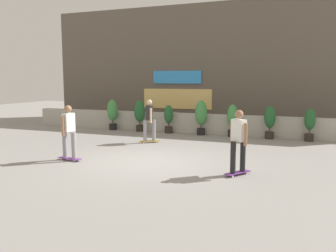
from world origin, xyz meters
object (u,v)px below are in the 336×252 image
object	(u,v)px
potted_plant_1	(140,113)
skater_far_left	(149,119)
potted_plant_4	(232,118)
skater_far_right	(69,130)
potted_plant_5	(270,120)
potted_plant_6	(310,123)
potted_plant_3	(201,115)
skater_foreground	(238,139)
potted_plant_0	(112,112)
potted_plant_2	(169,118)

from	to	relation	value
potted_plant_1	skater_far_left	bearing A→B (deg)	-57.26
potted_plant_1	potted_plant_4	xyz separation A→B (m)	(4.44, 0.00, -0.07)
skater_far_right	skater_far_left	bearing A→B (deg)	74.27
potted_plant_5	potted_plant_6	xyz separation A→B (m)	(1.55, 0.00, -0.06)
potted_plant_3	skater_foreground	world-z (taller)	skater_foreground
potted_plant_0	potted_plant_6	size ratio (longest dim) A/B	1.14
potted_plant_3	potted_plant_5	xyz separation A→B (m)	(2.96, 0.00, -0.11)
skater_foreground	potted_plant_0	bearing A→B (deg)	139.70
potted_plant_0	skater_foreground	world-z (taller)	skater_foreground
potted_plant_1	skater_foreground	xyz separation A→B (m)	(5.75, -6.13, 0.06)
potted_plant_3	skater_foreground	size ratio (longest dim) A/B	0.92
skater_far_left	potted_plant_6	bearing A→B (deg)	24.11
skater_foreground	skater_far_left	bearing A→B (deg)	139.21
potted_plant_1	skater_foreground	size ratio (longest dim) A/B	0.89
potted_plant_2	potted_plant_3	world-z (taller)	potted_plant_3
potted_plant_0	skater_foreground	size ratio (longest dim) A/B	0.89
skater_foreground	potted_plant_5	bearing A→B (deg)	87.72
potted_plant_1	skater_foreground	world-z (taller)	skater_foreground
potted_plant_4	potted_plant_6	bearing A→B (deg)	0.00
potted_plant_4	potted_plant_6	size ratio (longest dim) A/B	1.06
potted_plant_0	potted_plant_3	xyz separation A→B (m)	(4.51, -0.00, 0.04)
potted_plant_2	potted_plant_0	bearing A→B (deg)	-180.00
potted_plant_0	potted_plant_1	bearing A→B (deg)	-0.00
potted_plant_0	skater_far_left	distance (m)	4.11
potted_plant_0	skater_far_right	world-z (taller)	skater_far_right
potted_plant_4	potted_plant_6	distance (m)	3.11
potted_plant_0	skater_far_left	size ratio (longest dim) A/B	0.89
potted_plant_6	skater_far_left	size ratio (longest dim) A/B	0.78
potted_plant_2	potted_plant_5	xyz separation A→B (m)	(4.52, -0.00, 0.08)
potted_plant_3	skater_foreground	distance (m)	6.71
potted_plant_0	skater_far_right	xyz separation A→B (m)	(2.13, -6.30, 0.07)
potted_plant_3	potted_plant_4	size ratio (longest dim) A/B	1.11
potted_plant_0	skater_foreground	distance (m)	9.48
potted_plant_5	skater_far_left	distance (m)	5.05
potted_plant_4	potted_plant_5	size ratio (longest dim) A/B	1.00
potted_plant_0	potted_plant_2	world-z (taller)	potted_plant_0
skater_far_left	skater_far_right	bearing A→B (deg)	-105.73
potted_plant_0	potted_plant_6	world-z (taller)	potted_plant_0
potted_plant_6	skater_far_right	world-z (taller)	skater_far_right
potted_plant_6	potted_plant_1	bearing A→B (deg)	-180.00
potted_plant_1	potted_plant_4	distance (m)	4.44
potted_plant_6	potted_plant_5	bearing A→B (deg)	-180.00
potted_plant_1	potted_plant_5	world-z (taller)	potted_plant_1
potted_plant_3	potted_plant_4	distance (m)	1.41
potted_plant_1	skater_far_right	distance (m)	6.34
potted_plant_1	potted_plant_3	size ratio (longest dim) A/B	0.97
skater_far_right	potted_plant_5	bearing A→B (deg)	49.69
skater_far_left	skater_far_right	distance (m)	3.83
potted_plant_2	skater_far_right	size ratio (longest dim) A/B	0.76
potted_plant_0	potted_plant_4	xyz separation A→B (m)	(5.92, 0.00, -0.07)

